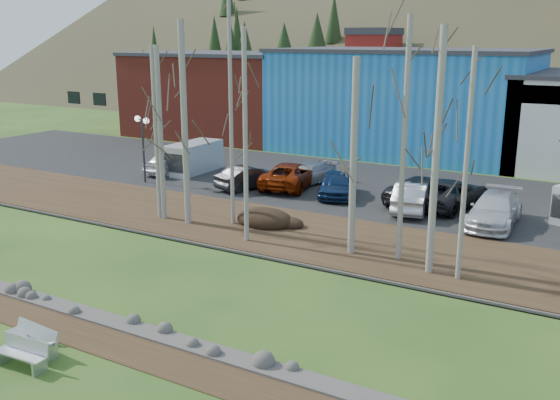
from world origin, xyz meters
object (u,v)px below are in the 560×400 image
Objects in this scene: car_2 at (291,175)px; car_6 at (450,193)px; car_0 at (173,162)px; car_1 at (249,177)px; car_5 at (412,196)px; car_9 at (340,185)px; seagull at (53,340)px; car_4 at (334,184)px; car_8 at (425,190)px; street_lamp at (142,131)px; bench_intact at (23,353)px; car_3 at (308,174)px; bench_damaged at (34,340)px; car_7 at (494,210)px; van_grey at (191,158)px.

car_6 is (9.83, 0.31, -0.00)m from car_2.
car_1 is (6.97, -1.22, -0.06)m from car_0.
car_5 is 1.14× the size of car_9.
car_2 reaches higher than car_9.
car_4 reaches higher than seagull.
car_6 is at bearing -168.04° from car_8.
street_lamp is 19.21m from car_6.
car_5 is (17.32, -1.12, 0.02)m from car_0.
car_1 is (-5.91, 21.18, 0.41)m from bench_intact.
bench_intact is 0.31× the size of car_8.
street_lamp reaches higher than car_4.
seagull is 22.91m from car_3.
car_7 is at bearing 69.39° from bench_damaged.
car_3 is (9.58, 1.67, -0.12)m from car_0.
car_2 reaches higher than car_7.
car_9 is (0.18, 20.76, 0.68)m from seagull.
car_9 reaches higher than seagull.
car_2 is 1.00× the size of car_8.
car_5 is at bearing -7.56° from van_grey.
car_7 reaches higher than bench_damaged.
bench_damaged is at bearing 124.22° from car_0.
car_0 is 0.80× the size of car_2.
car_4 is (12.07, 2.88, -2.61)m from street_lamp.
car_6 is 3.61m from car_7.
car_8 is 16.52m from van_grey.
seagull is 0.07× the size of car_2.
bench_intact is at bearing 66.05° from car_5.
street_lamp is (-12.26, 17.88, 3.29)m from seagull.
car_5 reaches higher than seagull.
bench_damaged is at bearing -118.13° from seagull.
car_9 is at bearing 160.68° from car_2.
car_5 is 4.45m from car_7.
car_6 is at bearing -1.31° from van_grey.
car_5 reaches higher than car_3.
car_3 is 3.70m from car_9.
car_4 is at bearing -21.77° from car_5.
car_8 is at bearing -173.54° from car_0.
car_8 reaches higher than car_3.
seagull is at bearing 89.73° from car_2.
car_0 is 7.08m from car_1.
van_grey reaches higher than car_3.
car_5 is at bearing -159.74° from car_1.
car_0 is at bearing 116.14° from bench_intact.
car_0 is (-0.28, 3.16, -2.56)m from street_lamp.
seagull is (0.08, 0.62, -0.26)m from bench_damaged.
car_5 is at bearing 80.91° from bench_damaged.
car_2 is at bearing 150.01° from car_9.
car_1 is 0.76× the size of car_8.
car_8 is 1.35× the size of car_9.
car_1 reaches higher than bench_damaged.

